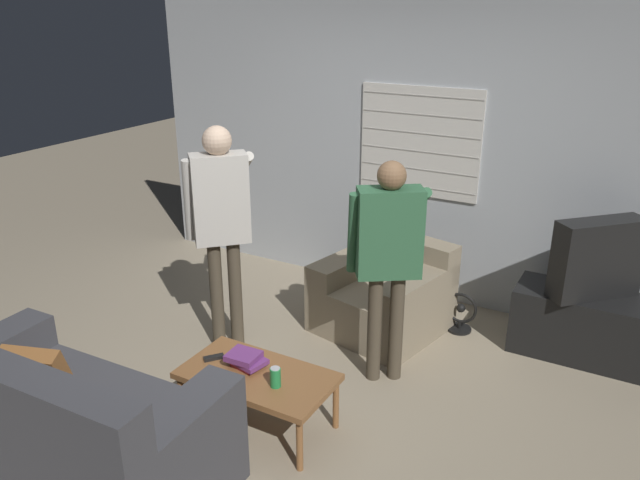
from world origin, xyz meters
TOP-DOWN VIEW (x-y plane):
  - ground_plane at (0.00, 0.00)m, footprint 16.00×16.00m
  - wall_back at (0.00, 2.03)m, footprint 5.20×0.08m
  - couch_blue at (-0.62, -1.24)m, footprint 1.73×0.94m
  - armchair_beige at (0.18, 1.26)m, footprint 1.06×1.05m
  - coffee_table at (0.01, -0.31)m, footprint 0.95×0.52m
  - tv_stand at (1.68, 1.58)m, footprint 1.05×0.45m
  - tv at (1.68, 1.58)m, footprint 0.61×0.61m
  - person_left_standing at (-0.78, 0.40)m, footprint 0.49×0.80m
  - person_right_standing at (0.47, 0.59)m, footprint 0.53×0.78m
  - book_stack at (-0.10, -0.28)m, footprint 0.26×0.21m
  - soda_can at (0.18, -0.37)m, footprint 0.07×0.07m
  - spare_remote at (-0.33, -0.31)m, footprint 0.11×0.13m
  - floor_fan at (0.75, 1.51)m, footprint 0.27×0.20m

SIDE VIEW (x-z plane):
  - ground_plane at x=0.00m, z-range 0.00..0.00m
  - floor_fan at x=0.75m, z-range -0.02..0.31m
  - tv_stand at x=1.68m, z-range 0.00..0.51m
  - armchair_beige at x=0.18m, z-range -0.07..0.65m
  - couch_blue at x=-0.62m, z-range -0.12..0.81m
  - coffee_table at x=0.01m, z-range 0.15..0.54m
  - spare_remote at x=-0.33m, z-range 0.38..0.41m
  - book_stack at x=-0.10m, z-range 0.39..0.48m
  - soda_can at x=0.18m, z-range 0.38..0.51m
  - tv at x=1.68m, z-range 0.51..1.10m
  - person_right_standing at x=0.47m, z-range 0.21..1.80m
  - person_left_standing at x=-0.78m, z-range 0.23..1.96m
  - wall_back at x=0.00m, z-range 0.00..2.55m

